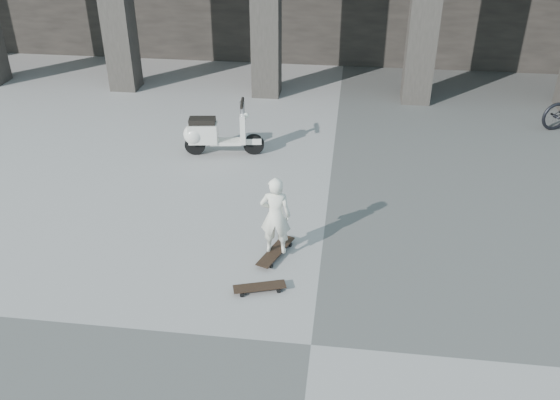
# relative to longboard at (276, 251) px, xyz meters

# --- Properties ---
(ground) EXTENTS (90.00, 90.00, 0.00)m
(ground) POSITION_rel_longboard_xyz_m (0.67, -1.77, -0.07)
(ground) COLOR #494947
(ground) RESTS_ON ground
(longboard) EXTENTS (0.48, 0.88, 0.09)m
(longboard) POSITION_rel_longboard_xyz_m (0.00, 0.00, 0.00)
(longboard) COLOR black
(longboard) RESTS_ON ground
(skateboard_spare) EXTENTS (0.73, 0.38, 0.08)m
(skateboard_spare) POSITION_rel_longboard_xyz_m (-0.10, -0.85, -0.00)
(skateboard_spare) COLOR black
(skateboard_spare) RESTS_ON ground
(child) EXTENTS (0.44, 0.29, 1.20)m
(child) POSITION_rel_longboard_xyz_m (0.00, 0.00, 0.62)
(child) COLOR silver
(child) RESTS_ON longboard
(scooter) EXTENTS (1.55, 0.59, 1.08)m
(scooter) POSITION_rel_longboard_xyz_m (-1.71, 3.23, 0.36)
(scooter) COLOR black
(scooter) RESTS_ON ground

